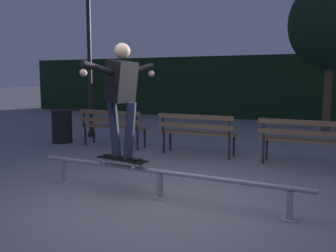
{
  "coord_description": "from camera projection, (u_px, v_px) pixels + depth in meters",
  "views": [
    {
      "loc": [
        2.31,
        -4.05,
        1.59
      ],
      "look_at": [
        -0.29,
        1.0,
        0.85
      ],
      "focal_mm": 40.65,
      "sensor_mm": 36.0,
      "label": 1
    }
  ],
  "objects": [
    {
      "name": "ground_plane",
      "position": [
        152.0,
        203.0,
        4.82
      ],
      "size": [
        90.0,
        90.0,
        0.0
      ],
      "primitive_type": "plane",
      "color": "slate"
    },
    {
      "name": "hedge_backdrop",
      "position": [
        293.0,
        88.0,
        13.89
      ],
      "size": [
        24.0,
        1.2,
        2.38
      ],
      "primitive_type": "cube",
      "color": "black",
      "rests_on": "ground"
    },
    {
      "name": "grind_rail",
      "position": [
        160.0,
        176.0,
        4.96
      ],
      "size": [
        3.87,
        0.18,
        0.39
      ],
      "color": "gray",
      "rests_on": "ground"
    },
    {
      "name": "skateboard",
      "position": [
        122.0,
        159.0,
        5.21
      ],
      "size": [
        0.8,
        0.31,
        0.09
      ],
      "color": "black",
      "rests_on": "grind_rail"
    },
    {
      "name": "skateboarder",
      "position": [
        121.0,
        91.0,
        5.09
      ],
      "size": [
        0.63,
        1.4,
        1.56
      ],
      "color": "black",
      "rests_on": "skateboard"
    },
    {
      "name": "park_bench_leftmost",
      "position": [
        112.0,
        124.0,
        8.59
      ],
      "size": [
        1.61,
        0.45,
        0.88
      ],
      "color": "#282623",
      "rests_on": "ground"
    },
    {
      "name": "park_bench_left_center",
      "position": [
        197.0,
        129.0,
        7.65
      ],
      "size": [
        1.61,
        0.45,
        0.88
      ],
      "color": "#282623",
      "rests_on": "ground"
    },
    {
      "name": "park_bench_right_center",
      "position": [
        305.0,
        137.0,
        6.7
      ],
      "size": [
        1.61,
        0.45,
        0.88
      ],
      "color": "#282623",
      "rests_on": "ground"
    },
    {
      "name": "tree_behind_benches",
      "position": [
        331.0,
        24.0,
        10.4
      ],
      "size": [
        2.3,
        2.3,
        4.31
      ],
      "color": "brown",
      "rests_on": "ground"
    },
    {
      "name": "lamp_post_left",
      "position": [
        89.0,
        42.0,
        9.85
      ],
      "size": [
        0.32,
        0.32,
        3.9
      ],
      "color": "#282623",
      "rests_on": "ground"
    },
    {
      "name": "trash_can",
      "position": [
        62.0,
        126.0,
        9.21
      ],
      "size": [
        0.52,
        0.52,
        0.8
      ],
      "color": "black",
      "rests_on": "ground"
    }
  ]
}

